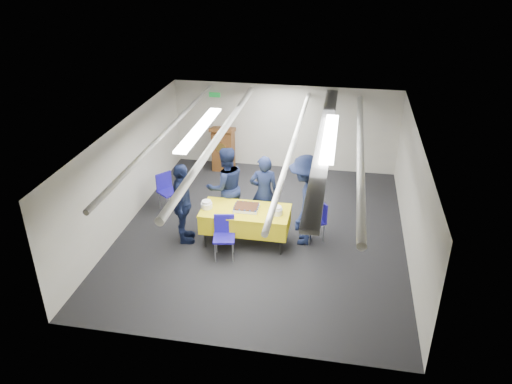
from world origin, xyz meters
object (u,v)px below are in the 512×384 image
Objects in this scene: serving_table at (246,219)px; sailor_b at (226,187)px; sheet_cake at (246,207)px; sailor_c at (183,204)px; sailor_d at (305,200)px; sailor_a at (264,193)px; chair_right at (317,217)px; chair_near at (224,232)px; podium at (223,148)px; chair_left at (167,188)px.

serving_table is 0.96m from sailor_b.
sailor_c reaches higher than sheet_cake.
sailor_a is at bearing -109.46° from sailor_d.
chair_right is 2.06m from sailor_b.
serving_table is 2.07× the size of chair_near.
chair_near is at bearing -57.05° from sailor_d.
sailor_a is 0.88× the size of sailor_d.
sailor_b is at bearing 171.62° from chair_right.
sheet_cake is 1.30m from sailor_c.
podium is (-1.32, 3.53, 0.05)m from serving_table.
sheet_cake is 0.30× the size of sailor_a.
sailor_c is at bearing 20.33° from sailor_a.
sheet_cake is at bearing -165.52° from chair_right.
podium is at bearing 72.20° from chair_left.
sailor_c is 2.49m from sailor_d.
chair_left is 0.51× the size of sailor_a.
sailor_a is at bearing -10.83° from chair_left.
sailor_a is (2.36, -0.45, 0.31)m from chair_left.
chair_near and chair_left have the same top height.
chair_right reaches higher than serving_table.
sailor_a is at bearing 68.87° from sheet_cake.
podium is at bearing -13.41° from sailor_c.
sailor_d is at bearing 147.36° from sailor_a.
sailor_b is at bearing 129.43° from serving_table.
chair_near is 1.08m from sailor_c.
podium is 1.44× the size of chair_right.
chair_left is at bearing 18.25° from sailor_c.
sailor_a is (1.59, -2.85, 0.23)m from podium.
chair_left is at bearing 152.39° from sheet_cake.
chair_left is (-1.77, 1.67, 0.00)m from chair_near.
podium reaches higher than chair_right.
sailor_a reaches higher than podium.
sheet_cake is 3.75m from podium.
podium is at bearing -108.08° from sailor_b.
sailor_a is 0.84m from sailor_b.
sailor_d is (1.16, 0.24, 0.15)m from sheet_cake.
chair_near reaches higher than sheet_cake.
chair_right is 3.60m from chair_left.
sheet_cake is 1.49m from chair_right.
sailor_d is at bearing 28.11° from chair_near.
serving_table is 2.38m from chair_left.
sailor_b reaches higher than serving_table.
sailor_d is (-0.25, -0.13, 0.43)m from chair_right.
sheet_cake is at bearing 65.31° from serving_table.
chair_right reaches higher than sheet_cake.
sailor_b is at bearing 101.48° from chair_near.
sailor_d reaches higher than podium.
sheet_cake is 0.71m from chair_near.
chair_near is 0.50× the size of sailor_c.
podium is 2.95m from sailor_b.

